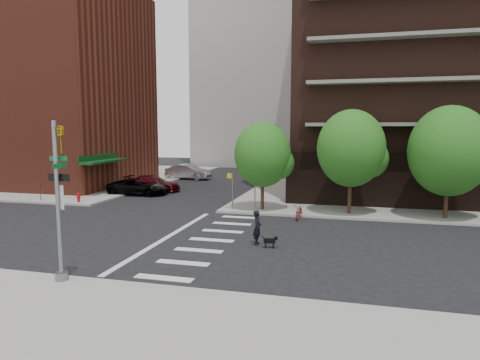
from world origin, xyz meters
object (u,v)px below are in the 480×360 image
(fire_hydrant, at_px, (79,197))
(dog_walker, at_px, (257,228))
(parked_car_black, at_px, (138,187))
(parked_car_maroon, at_px, (153,184))
(scooter, at_px, (299,212))
(traffic_signal, at_px, (59,214))
(parked_car_silver, at_px, (188,172))

(fire_hydrant, bearing_deg, dog_walker, -26.65)
(parked_car_black, bearing_deg, fire_hydrant, 153.39)
(parked_car_black, height_order, parked_car_maroon, parked_car_maroon)
(parked_car_black, distance_m, parked_car_maroon, 2.28)
(parked_car_maroon, distance_m, scooter, 17.21)
(scooter, distance_m, dog_walker, 6.88)
(traffic_signal, bearing_deg, dog_walker, 50.48)
(traffic_signal, xyz_separation_m, scooter, (7.33, 13.99, -2.22))
(parked_car_maroon, distance_m, parked_car_silver, 9.93)
(parked_car_black, xyz_separation_m, parked_car_maroon, (0.35, 2.25, 0.01))
(traffic_signal, height_order, dog_walker, traffic_signal)
(parked_car_silver, height_order, scooter, parked_car_silver)
(dog_walker, bearing_deg, scooter, -17.00)
(traffic_signal, xyz_separation_m, dog_walker, (5.99, 7.25, -1.82))
(parked_car_maroon, bearing_deg, traffic_signal, -165.80)
(parked_car_maroon, xyz_separation_m, scooter, (14.71, -8.92, -0.26))
(parked_car_silver, distance_m, scooter, 24.13)
(fire_hydrant, relative_size, parked_car_maroon, 0.14)
(traffic_signal, bearing_deg, parked_car_silver, 103.25)
(fire_hydrant, relative_size, scooter, 0.40)
(traffic_signal, distance_m, dog_walker, 9.58)
(traffic_signal, xyz_separation_m, parked_car_black, (-7.73, 20.66, -1.96))
(parked_car_black, xyz_separation_m, parked_car_silver, (0.00, 12.18, 0.13))
(scooter, relative_size, dog_walker, 1.04)
(fire_hydrant, distance_m, parked_car_maroon, 8.07)
(scooter, bearing_deg, fire_hydrant, 179.45)
(parked_car_maroon, relative_size, dog_walker, 2.92)
(fire_hydrant, height_order, dog_walker, dog_walker)
(fire_hydrant, height_order, parked_car_black, parked_car_black)
(fire_hydrant, xyz_separation_m, scooter, (17.36, -1.30, -0.07))
(parked_car_black, bearing_deg, parked_car_silver, -3.43)
(traffic_signal, bearing_deg, parked_car_black, 110.51)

